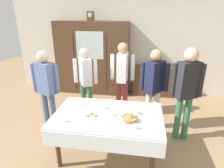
{
  "coord_description": "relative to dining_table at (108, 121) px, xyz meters",
  "views": [
    {
      "loc": [
        0.48,
        -2.76,
        2.26
      ],
      "look_at": [
        0.0,
        0.2,
        1.11
      ],
      "focal_mm": 30.96,
      "sensor_mm": 36.0,
      "label": 1
    }
  ],
  "objects": [
    {
      "name": "tea_cup_near_left",
      "position": [
        0.06,
        -0.01,
        0.13
      ],
      "size": [
        0.13,
        0.13,
        0.06
      ],
      "color": "white",
      "rests_on": "dining_table"
    },
    {
      "name": "back_wall",
      "position": [
        0.0,
        2.89,
        0.7
      ],
      "size": [
        6.4,
        0.1,
        2.7
      ],
      "primitive_type": "cube",
      "color": "silver",
      "rests_on": "ground"
    },
    {
      "name": "tea_cup_back_edge",
      "position": [
        0.44,
        0.12,
        0.13
      ],
      "size": [
        0.13,
        0.13,
        0.06
      ],
      "color": "white",
      "rests_on": "dining_table"
    },
    {
      "name": "mantel_clock",
      "position": [
        -0.91,
        2.59,
        1.45
      ],
      "size": [
        0.18,
        0.11,
        0.24
      ],
      "color": "brown",
      "rests_on": "wall_cabinet"
    },
    {
      "name": "tea_cup_center",
      "position": [
        -0.58,
        -0.28,
        0.13
      ],
      "size": [
        0.13,
        0.13,
        0.06
      ],
      "color": "white",
      "rests_on": "dining_table"
    },
    {
      "name": "tea_cup_mid_right",
      "position": [
        0.44,
        -0.28,
        0.13
      ],
      "size": [
        0.13,
        0.13,
        0.06
      ],
      "color": "white",
      "rests_on": "dining_table"
    },
    {
      "name": "tea_cup_front_edge",
      "position": [
        -0.51,
        0.26,
        0.13
      ],
      "size": [
        0.13,
        0.13,
        0.06
      ],
      "color": "white",
      "rests_on": "dining_table"
    },
    {
      "name": "person_behind_table_left",
      "position": [
        0.72,
        0.94,
        0.32
      ],
      "size": [
        0.52,
        0.41,
        1.61
      ],
      "color": "silver",
      "rests_on": "ground"
    },
    {
      "name": "person_behind_table_right",
      "position": [
        1.24,
        0.68,
        0.39
      ],
      "size": [
        0.52,
        0.34,
        1.7
      ],
      "color": "#33704C",
      "rests_on": "ground"
    },
    {
      "name": "wall_cabinet",
      "position": [
        -0.9,
        2.59,
        0.34
      ],
      "size": [
        2.01,
        0.46,
        1.99
      ],
      "color": "#4C3321",
      "rests_on": "ground"
    },
    {
      "name": "spoon_near_right",
      "position": [
        -0.21,
        0.39,
        0.1
      ],
      "size": [
        0.12,
        0.02,
        0.01
      ],
      "color": "silver",
      "rests_on": "dining_table"
    },
    {
      "name": "spoon_center",
      "position": [
        0.03,
        0.34,
        0.1
      ],
      "size": [
        0.12,
        0.02,
        0.01
      ],
      "color": "silver",
      "rests_on": "dining_table"
    },
    {
      "name": "book_stack",
      "position": [
        0.83,
        2.64,
        0.21
      ],
      "size": [
        0.16,
        0.24,
        0.07
      ],
      "color": "#B29333",
      "rests_on": "bookshelf_low"
    },
    {
      "name": "person_near_right_end",
      "position": [
        -0.7,
        1.23,
        0.27
      ],
      "size": [
        0.52,
        0.41,
        1.54
      ],
      "color": "#33704C",
      "rests_on": "ground"
    },
    {
      "name": "pastry_plate",
      "position": [
        -0.23,
        -0.08,
        0.11
      ],
      "size": [
        0.28,
        0.28,
        0.05
      ],
      "color": "white",
      "rests_on": "dining_table"
    },
    {
      "name": "person_beside_shelf",
      "position": [
        -1.26,
        0.57,
        0.31
      ],
      "size": [
        0.52,
        0.33,
        1.6
      ],
      "color": "slate",
      "rests_on": "ground"
    },
    {
      "name": "bread_basket",
      "position": [
        0.34,
        -0.08,
        0.13
      ],
      "size": [
        0.24,
        0.24,
        0.16
      ],
      "color": "#9E7542",
      "rests_on": "dining_table"
    },
    {
      "name": "person_by_cabinet",
      "position": [
        0.07,
        1.43,
        0.34
      ],
      "size": [
        0.52,
        0.37,
        1.64
      ],
      "color": "#933338",
      "rests_on": "ground"
    },
    {
      "name": "tea_cup_near_right",
      "position": [
        -0.09,
        0.2,
        0.13
      ],
      "size": [
        0.13,
        0.13,
        0.06
      ],
      "color": "silver",
      "rests_on": "dining_table"
    },
    {
      "name": "dining_table",
      "position": [
        0.0,
        0.0,
        0.0
      ],
      "size": [
        1.66,
        1.04,
        0.76
      ],
      "color": "#4C3321",
      "rests_on": "ground"
    },
    {
      "name": "bookshelf_low",
      "position": [
        0.83,
        2.64,
        -0.24
      ],
      "size": [
        1.15,
        0.35,
        0.83
      ],
      "color": "#4C3321",
      "rests_on": "ground"
    },
    {
      "name": "spoon_far_left",
      "position": [
        0.01,
        -0.21,
        0.1
      ],
      "size": [
        0.12,
        0.02,
        0.01
      ],
      "color": "silver",
      "rests_on": "dining_table"
    },
    {
      "name": "ground_plane",
      "position": [
        0.0,
        0.24,
        -0.65
      ],
      "size": [
        12.0,
        12.0,
        0.0
      ],
      "primitive_type": "plane",
      "color": "#997A56",
      "rests_on": "ground"
    }
  ]
}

